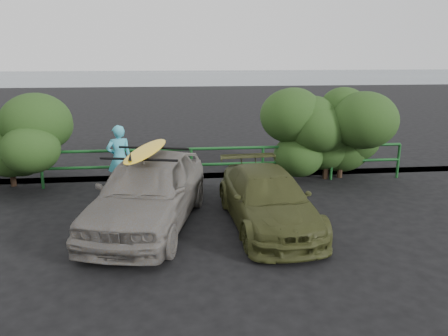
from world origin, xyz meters
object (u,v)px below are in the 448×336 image
Objects in this scene: sedan at (148,190)px; surfboard at (146,150)px; man at (119,158)px; guardrail at (155,167)px; olive_vehicle at (267,199)px.

sedan is 0.86m from surfboard.
sedan is at bearing 94.98° from man.
sedan is (0.00, -2.87, 0.25)m from guardrail.
surfboard is at bearing 0.00° from sedan.
man reaches higher than guardrail.
sedan reaches higher than olive_vehicle.
surfboard reaches higher than olive_vehicle.
olive_vehicle is 2.26× the size of man.
man reaches higher than sedan.
olive_vehicle is at bearing -51.53° from guardrail.
man is at bearing -157.80° from guardrail.
surfboard is (0.00, -2.87, 1.11)m from guardrail.
sedan is 2.66m from man.
sedan is 1.89× the size of surfboard.
sedan is at bearing 170.12° from olive_vehicle.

